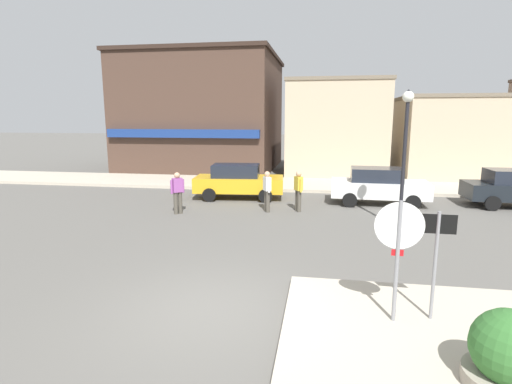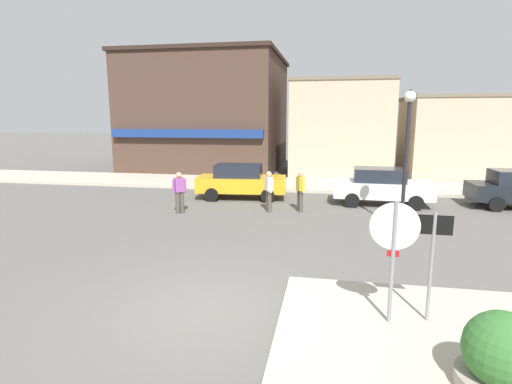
{
  "view_description": "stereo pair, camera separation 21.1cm",
  "coord_description": "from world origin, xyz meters",
  "px_view_note": "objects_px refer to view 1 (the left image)",
  "views": [
    {
      "loc": [
        2.08,
        -6.89,
        3.67
      ],
      "look_at": [
        0.19,
        4.5,
        1.5
      ],
      "focal_mm": 28.0,
      "sensor_mm": 36.0,
      "label": 1
    },
    {
      "loc": [
        2.29,
        -6.85,
        3.67
      ],
      "look_at": [
        0.19,
        4.5,
        1.5
      ],
      "focal_mm": 28.0,
      "sensor_mm": 36.0,
      "label": 2
    }
  ],
  "objects_px": {
    "one_way_sign": "(436,255)",
    "planter": "(509,359)",
    "parked_car_second": "(378,185)",
    "pedestrian_kerb_side": "(298,190)",
    "stop_sign": "(398,246)",
    "parked_car_nearest": "(238,181)",
    "pedestrian_crossing_far": "(178,192)",
    "pedestrian_crossing_near": "(267,190)",
    "lamp_post": "(405,140)"
  },
  "relations": [
    {
      "from": "one_way_sign",
      "to": "pedestrian_crossing_far",
      "type": "bearing_deg",
      "value": 135.34
    },
    {
      "from": "parked_car_second",
      "to": "pedestrian_kerb_side",
      "type": "height_order",
      "value": "pedestrian_kerb_side"
    },
    {
      "from": "pedestrian_kerb_side",
      "to": "stop_sign",
      "type": "bearing_deg",
      "value": -75.71
    },
    {
      "from": "one_way_sign",
      "to": "parked_car_nearest",
      "type": "bearing_deg",
      "value": 118.32
    },
    {
      "from": "pedestrian_kerb_side",
      "to": "pedestrian_crossing_far",
      "type": "bearing_deg",
      "value": -165.76
    },
    {
      "from": "one_way_sign",
      "to": "planter",
      "type": "distance_m",
      "value": 2.0
    },
    {
      "from": "one_way_sign",
      "to": "parked_car_second",
      "type": "bearing_deg",
      "value": 87.69
    },
    {
      "from": "stop_sign",
      "to": "parked_car_nearest",
      "type": "xyz_separation_m",
      "value": [
        -5.07,
        10.81,
        -0.71
      ]
    },
    {
      "from": "stop_sign",
      "to": "parked_car_second",
      "type": "distance_m",
      "value": 10.64
    },
    {
      "from": "parked_car_nearest",
      "to": "pedestrian_crossing_far",
      "type": "height_order",
      "value": "pedestrian_crossing_far"
    },
    {
      "from": "stop_sign",
      "to": "lamp_post",
      "type": "distance_m",
      "value": 7.03
    },
    {
      "from": "planter",
      "to": "pedestrian_crossing_far",
      "type": "relative_size",
      "value": 0.76
    },
    {
      "from": "one_way_sign",
      "to": "planter",
      "type": "height_order",
      "value": "one_way_sign"
    },
    {
      "from": "parked_car_nearest",
      "to": "parked_car_second",
      "type": "height_order",
      "value": "same"
    },
    {
      "from": "stop_sign",
      "to": "parked_car_second",
      "type": "relative_size",
      "value": 0.57
    },
    {
      "from": "pedestrian_crossing_near",
      "to": "lamp_post",
      "type": "bearing_deg",
      "value": -19.04
    },
    {
      "from": "one_way_sign",
      "to": "planter",
      "type": "relative_size",
      "value": 1.71
    },
    {
      "from": "planter",
      "to": "lamp_post",
      "type": "xyz_separation_m",
      "value": [
        0.14,
        8.36,
        2.4
      ]
    },
    {
      "from": "one_way_sign",
      "to": "stop_sign",
      "type": "bearing_deg",
      "value": -165.21
    },
    {
      "from": "stop_sign",
      "to": "pedestrian_crossing_near",
      "type": "relative_size",
      "value": 1.43
    },
    {
      "from": "one_way_sign",
      "to": "lamp_post",
      "type": "bearing_deg",
      "value": 84.4
    },
    {
      "from": "pedestrian_kerb_side",
      "to": "one_way_sign",
      "type": "bearing_deg",
      "value": -71.3
    },
    {
      "from": "stop_sign",
      "to": "pedestrian_kerb_side",
      "type": "height_order",
      "value": "stop_sign"
    },
    {
      "from": "parked_car_second",
      "to": "pedestrian_crossing_near",
      "type": "xyz_separation_m",
      "value": [
        -4.49,
        -2.18,
        0.06
      ]
    },
    {
      "from": "one_way_sign",
      "to": "pedestrian_kerb_side",
      "type": "bearing_deg",
      "value": 108.7
    },
    {
      "from": "one_way_sign",
      "to": "pedestrian_crossing_near",
      "type": "height_order",
      "value": "one_way_sign"
    },
    {
      "from": "planter",
      "to": "pedestrian_crossing_far",
      "type": "distance_m",
      "value": 12.06
    },
    {
      "from": "one_way_sign",
      "to": "pedestrian_crossing_far",
      "type": "height_order",
      "value": "one_way_sign"
    },
    {
      "from": "pedestrian_crossing_near",
      "to": "pedestrian_kerb_side",
      "type": "xyz_separation_m",
      "value": [
        1.2,
        0.26,
        0.0
      ]
    },
    {
      "from": "one_way_sign",
      "to": "parked_car_second",
      "type": "xyz_separation_m",
      "value": [
        0.42,
        10.39,
        -0.52
      ]
    },
    {
      "from": "planter",
      "to": "pedestrian_crossing_far",
      "type": "height_order",
      "value": "pedestrian_crossing_far"
    },
    {
      "from": "stop_sign",
      "to": "planter",
      "type": "height_order",
      "value": "stop_sign"
    },
    {
      "from": "planter",
      "to": "parked_car_second",
      "type": "relative_size",
      "value": 0.3
    },
    {
      "from": "lamp_post",
      "to": "pedestrian_crossing_far",
      "type": "bearing_deg",
      "value": 174.77
    },
    {
      "from": "lamp_post",
      "to": "pedestrian_crossing_far",
      "type": "height_order",
      "value": "lamp_post"
    },
    {
      "from": "parked_car_nearest",
      "to": "pedestrian_kerb_side",
      "type": "xyz_separation_m",
      "value": [
        2.86,
        -2.17,
        0.06
      ]
    },
    {
      "from": "stop_sign",
      "to": "lamp_post",
      "type": "xyz_separation_m",
      "value": [
        1.31,
        6.76,
        1.44
      ]
    },
    {
      "from": "pedestrian_crossing_far",
      "to": "planter",
      "type": "bearing_deg",
      "value": -48.99
    },
    {
      "from": "one_way_sign",
      "to": "parked_car_second",
      "type": "height_order",
      "value": "one_way_sign"
    },
    {
      "from": "parked_car_nearest",
      "to": "parked_car_second",
      "type": "distance_m",
      "value": 6.16
    },
    {
      "from": "one_way_sign",
      "to": "pedestrian_crossing_near",
      "type": "relative_size",
      "value": 1.3
    },
    {
      "from": "one_way_sign",
      "to": "pedestrian_kerb_side",
      "type": "xyz_separation_m",
      "value": [
        -2.87,
        8.47,
        -0.46
      ]
    },
    {
      "from": "pedestrian_crossing_near",
      "to": "parked_car_second",
      "type": "bearing_deg",
      "value": 25.88
    },
    {
      "from": "parked_car_nearest",
      "to": "pedestrian_crossing_far",
      "type": "bearing_deg",
      "value": -116.8
    },
    {
      "from": "stop_sign",
      "to": "pedestrian_crossing_far",
      "type": "xyz_separation_m",
      "value": [
        -6.74,
        7.5,
        -0.65
      ]
    },
    {
      "from": "lamp_post",
      "to": "parked_car_nearest",
      "type": "height_order",
      "value": "lamp_post"
    },
    {
      "from": "lamp_post",
      "to": "pedestrian_crossing_near",
      "type": "height_order",
      "value": "lamp_post"
    },
    {
      "from": "pedestrian_crossing_far",
      "to": "parked_car_nearest",
      "type": "bearing_deg",
      "value": 63.2
    },
    {
      "from": "one_way_sign",
      "to": "parked_car_second",
      "type": "relative_size",
      "value": 0.52
    },
    {
      "from": "parked_car_second",
      "to": "pedestrian_kerb_side",
      "type": "distance_m",
      "value": 3.81
    }
  ]
}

